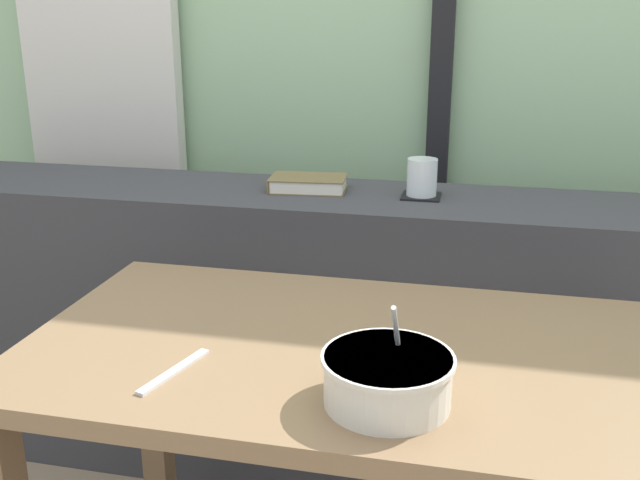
{
  "coord_description": "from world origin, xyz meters",
  "views": [
    {
      "loc": [
        0.3,
        -1.27,
        1.31
      ],
      "look_at": [
        -0.06,
        0.3,
        0.79
      ],
      "focal_mm": 40.38,
      "sensor_mm": 36.0,
      "label": 1
    }
  ],
  "objects_px": {
    "closed_book": "(308,183)",
    "juice_glass": "(422,179)",
    "breakfast_table": "(345,404)",
    "soup_bowl": "(387,379)",
    "coaster_square": "(421,196)",
    "fork_utensil": "(174,371)"
  },
  "relations": [
    {
      "from": "breakfast_table",
      "to": "closed_book",
      "type": "distance_m",
      "value": 0.78
    },
    {
      "from": "fork_utensil",
      "to": "juice_glass",
      "type": "bearing_deg",
      "value": 84.65
    },
    {
      "from": "coaster_square",
      "to": "fork_utensil",
      "type": "relative_size",
      "value": 0.59
    },
    {
      "from": "closed_book",
      "to": "fork_utensil",
      "type": "bearing_deg",
      "value": -91.05
    },
    {
      "from": "juice_glass",
      "to": "breakfast_table",
      "type": "bearing_deg",
      "value": -95.58
    },
    {
      "from": "closed_book",
      "to": "soup_bowl",
      "type": "relative_size",
      "value": 1.06
    },
    {
      "from": "breakfast_table",
      "to": "juice_glass",
      "type": "distance_m",
      "value": 0.75
    },
    {
      "from": "coaster_square",
      "to": "fork_utensil",
      "type": "bearing_deg",
      "value": -110.72
    },
    {
      "from": "fork_utensil",
      "to": "closed_book",
      "type": "bearing_deg",
      "value": 104.33
    },
    {
      "from": "coaster_square",
      "to": "fork_utensil",
      "type": "distance_m",
      "value": 0.92
    },
    {
      "from": "soup_bowl",
      "to": "closed_book",
      "type": "bearing_deg",
      "value": 110.97
    },
    {
      "from": "breakfast_table",
      "to": "soup_bowl",
      "type": "distance_m",
      "value": 0.26
    },
    {
      "from": "breakfast_table",
      "to": "coaster_square",
      "type": "height_order",
      "value": "coaster_square"
    },
    {
      "from": "soup_bowl",
      "to": "fork_utensil",
      "type": "relative_size",
      "value": 1.19
    },
    {
      "from": "closed_book",
      "to": "juice_glass",
      "type": "bearing_deg",
      "value": -1.81
    },
    {
      "from": "juice_glass",
      "to": "closed_book",
      "type": "height_order",
      "value": "juice_glass"
    },
    {
      "from": "breakfast_table",
      "to": "coaster_square",
      "type": "distance_m",
      "value": 0.73
    },
    {
      "from": "breakfast_table",
      "to": "soup_bowl",
      "type": "height_order",
      "value": "soup_bowl"
    },
    {
      "from": "coaster_square",
      "to": "fork_utensil",
      "type": "height_order",
      "value": "coaster_square"
    },
    {
      "from": "coaster_square",
      "to": "soup_bowl",
      "type": "bearing_deg",
      "value": -88.01
    },
    {
      "from": "closed_book",
      "to": "fork_utensil",
      "type": "height_order",
      "value": "closed_book"
    },
    {
      "from": "breakfast_table",
      "to": "fork_utensil",
      "type": "xyz_separation_m",
      "value": [
        -0.26,
        -0.17,
        0.12
      ]
    }
  ]
}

